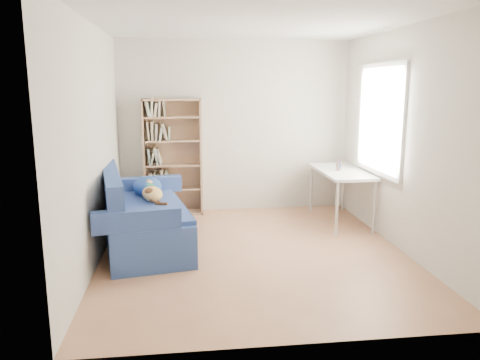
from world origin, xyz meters
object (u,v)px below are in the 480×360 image
bookshelf (173,162)px  pen_cup (338,167)px  desk (341,175)px  sofa (141,217)px

bookshelf → pen_cup: size_ratio=11.53×
bookshelf → desk: 2.48m
sofa → desk: (2.75, 0.70, 0.33)m
pen_cup → bookshelf: bearing=162.6°
pen_cup → sofa: bearing=-165.7°
desk → pen_cup: size_ratio=8.80×
sofa → pen_cup: size_ratio=13.69×
bookshelf → desk: bearing=-16.7°
pen_cup → desk: bearing=17.5°
desk → bookshelf: bearing=163.3°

